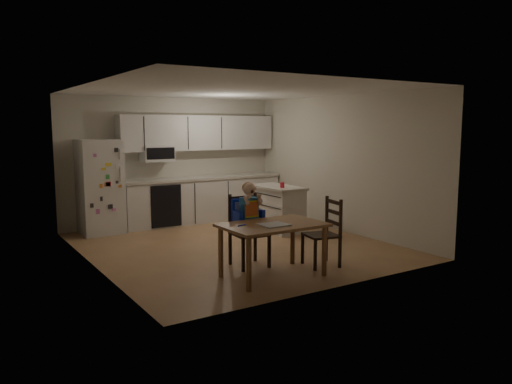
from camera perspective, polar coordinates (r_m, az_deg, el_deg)
The scene contains 10 objects.
room at distance 8.40m, azimuth -4.17°, elevation 2.83°, with size 4.52×5.01×2.51m.
refrigerator at distance 9.42m, azimuth -17.39°, elevation 0.57°, with size 0.72×0.70×1.70m, color silver.
kitchen_run at distance 10.23m, azimuth -6.38°, elevation 1.55°, with size 3.37×0.62×2.15m.
kitchen_island at distance 9.28m, azimuth 2.43°, elevation -1.86°, with size 0.59×1.13×0.84m.
red_cup at distance 8.98m, azimuth 3.02°, elevation 0.81°, with size 0.08×0.08×0.10m, color red.
dining_table at distance 6.42m, azimuth 1.93°, elevation -4.46°, with size 1.30×0.84×0.70m.
napkin at distance 6.30m, azimuth 2.07°, elevation -3.76°, with size 0.34×0.30×0.01m, color #AEAEB3.
toddler_spoon at distance 6.25m, azimuth -1.71°, elevation -3.83°, with size 0.02×0.02×0.12m, color #132DC4.
chair_booster at distance 6.91m, azimuth -0.96°, elevation -2.68°, with size 0.47×0.47×1.18m.
chair_side at distance 7.02m, azimuth 8.15°, elevation -4.04°, with size 0.49×0.49×0.95m.
Camera 1 is at (-3.99, -6.89, 1.94)m, focal length 35.00 mm.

